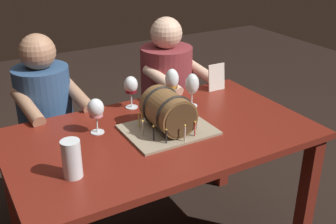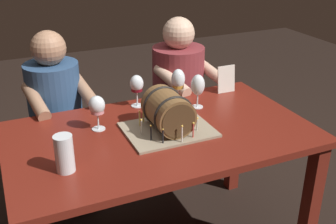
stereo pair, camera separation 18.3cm
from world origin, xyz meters
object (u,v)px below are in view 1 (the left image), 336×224
object	(u,v)px
wine_glass_red	(131,86)
wine_glass_amber	(172,80)
beer_pint	(72,161)
person_seated_right	(167,109)
menu_card	(217,77)
dining_table	(161,151)
person_seated_left	(49,139)
wine_glass_empty	(192,85)
barrel_cake	(168,114)
wine_glass_rose	(96,110)

from	to	relation	value
wine_glass_red	wine_glass_amber	xyz separation A→B (m)	(0.22, -0.06, 0.01)
beer_pint	person_seated_right	size ratio (longest dim) A/B	0.14
menu_card	person_seated_right	world-z (taller)	person_seated_right
dining_table	beer_pint	distance (m)	0.54
menu_card	person_seated_right	bearing A→B (deg)	115.83
wine_glass_red	person_seated_left	size ratio (longest dim) A/B	0.16
wine_glass_empty	menu_card	xyz separation A→B (m)	(0.26, 0.13, -0.05)
barrel_cake	person_seated_right	xyz separation A→B (m)	(0.36, 0.65, -0.31)
wine_glass_amber	person_seated_right	size ratio (longest dim) A/B	0.18
dining_table	wine_glass_rose	xyz separation A→B (m)	(-0.27, 0.14, 0.23)
wine_glass_rose	person_seated_right	bearing A→B (deg)	36.92
dining_table	wine_glass_rose	distance (m)	0.38
person_seated_left	wine_glass_amber	bearing A→B (deg)	-31.63
person_seated_left	person_seated_right	world-z (taller)	person_seated_right
wine_glass_amber	person_seated_left	bearing A→B (deg)	148.37
person_seated_right	menu_card	bearing A→B (deg)	-64.69
dining_table	menu_card	distance (m)	0.66
barrel_cake	wine_glass_empty	distance (m)	0.32
wine_glass_red	barrel_cake	bearing A→B (deg)	-84.13
menu_card	person_seated_right	xyz separation A→B (m)	(-0.15, 0.33, -0.30)
barrel_cake	wine_glass_red	size ratio (longest dim) A/B	2.31
wine_glass_empty	wine_glass_rose	size ratio (longest dim) A/B	1.07
beer_pint	menu_card	xyz separation A→B (m)	(1.03, 0.48, 0.01)
wine_glass_empty	wine_glass_rose	bearing A→B (deg)	-175.82
beer_pint	barrel_cake	bearing A→B (deg)	16.59
wine_glass_red	person_seated_left	xyz separation A→B (m)	(-0.39, 0.31, -0.36)
wine_glass_red	wine_glass_empty	distance (m)	0.33
beer_pint	person_seated_left	bearing A→B (deg)	83.43
wine_glass_red	wine_glass_empty	xyz separation A→B (m)	(0.29, -0.15, 0.00)
barrel_cake	wine_glass_rose	bearing A→B (deg)	153.23
beer_pint	wine_glass_rose	bearing A→B (deg)	54.63
beer_pint	person_seated_left	xyz separation A→B (m)	(0.09, 0.80, -0.31)
dining_table	menu_card	xyz separation A→B (m)	(0.55, 0.31, 0.19)
person_seated_left	wine_glass_red	bearing A→B (deg)	-38.36
barrel_cake	menu_card	size ratio (longest dim) A/B	2.58
wine_glass_amber	person_seated_right	distance (m)	0.55
wine_glass_red	wine_glass_rose	xyz separation A→B (m)	(-0.27, -0.19, -0.00)
wine_glass_red	person_seated_right	bearing A→B (deg)	38.14
barrel_cake	beer_pint	bearing A→B (deg)	-163.41
person_seated_left	menu_card	bearing A→B (deg)	-19.10
dining_table	wine_glass_empty	world-z (taller)	wine_glass_empty
wine_glass_amber	person_seated_right	bearing A→B (deg)	64.45
wine_glass_rose	menu_card	size ratio (longest dim) A/B	1.09
menu_card	person_seated_right	distance (m)	0.47
barrel_cake	wine_glass_rose	distance (m)	0.34
barrel_cake	person_seated_left	size ratio (longest dim) A/B	0.37
wine_glass_rose	person_seated_right	size ratio (longest dim) A/B	0.15
wine_glass_rose	person_seated_left	bearing A→B (deg)	104.14
barrel_cake	wine_glass_amber	bearing A→B (deg)	56.56
wine_glass_amber	person_seated_left	world-z (taller)	person_seated_left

